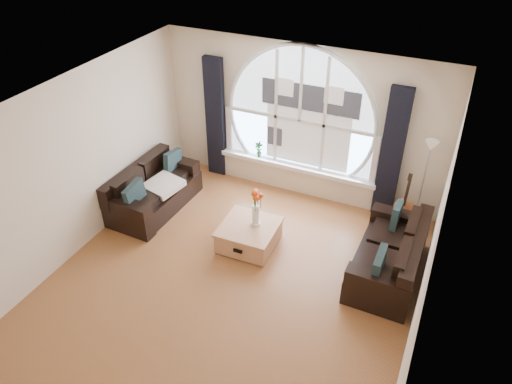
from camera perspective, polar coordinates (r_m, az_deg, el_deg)
The scene contains 21 objects.
ground at distance 7.14m, azimuth -3.04°, elevation -10.73°, with size 5.00×5.50×0.01m, color brown.
ceiling at distance 5.57m, azimuth -3.88°, elevation 9.30°, with size 5.00×5.50×0.01m, color silver.
wall_back at distance 8.43m, azimuth 5.25°, elevation 8.17°, with size 5.00×0.01×2.70m, color beige.
wall_front at distance 4.73m, azimuth -19.84°, elevation -20.14°, with size 5.00×0.01×2.70m, color beige.
wall_left at distance 7.58m, azimuth -20.47°, elevation 2.78°, with size 0.01×5.50×2.70m, color beige.
wall_right at distance 5.77m, azimuth 19.46°, elevation -7.94°, with size 0.01×5.50×2.70m, color beige.
attic_slope at distance 5.19m, azimuth 18.32°, elevation 1.08°, with size 0.92×5.50×0.72m, color silver.
arched_window at distance 8.29m, azimuth 5.28°, elevation 9.79°, with size 2.60×0.06×2.15m, color silver.
window_sill at distance 8.75m, azimuth 4.74°, elevation 2.97°, with size 2.90×0.22×0.08m, color white.
window_frame at distance 8.26m, azimuth 5.21°, elevation 9.72°, with size 2.76×0.08×2.15m, color white.
neighbor_house at distance 8.29m, azimuth 6.18°, elevation 8.78°, with size 1.70×0.02×1.50m, color silver.
curtain_left at distance 9.01m, azimuth -4.78°, elevation 8.58°, with size 0.35×0.12×2.30m, color black.
curtain_right at distance 8.11m, azimuth 15.58°, elevation 4.24°, with size 0.35×0.12×2.30m, color black.
sofa_left at distance 8.53m, azimuth -11.89°, elevation 0.46°, with size 0.86×1.72×0.76m, color black.
sofa_right at distance 7.28m, azimuth 15.33°, elevation -6.84°, with size 0.87×1.74×0.77m, color black.
coffee_chest at distance 7.64m, azimuth -0.83°, elevation -4.98°, with size 0.86×0.86×0.42m, color #AC734C.
throw_blanket at distance 8.38m, azimuth -10.79°, elevation 0.80°, with size 0.55×0.55×0.10m, color silver.
vase_flowers at distance 7.33m, azimuth -0.04°, elevation -1.35°, with size 0.24×0.24×0.70m, color white.
floor_lamp at distance 8.11m, azimuth 18.90°, elevation 0.68°, with size 0.24×0.24×1.60m, color #B2B2B2.
guitar at distance 8.23m, azimuth 17.17°, elevation -0.72°, with size 0.36×0.24×1.06m, color brown.
potted_plant at distance 8.89m, azimuth 0.33°, elevation 5.03°, with size 0.15×0.10×0.29m, color #1E6023.
Camera 1 is at (2.42, -4.43, 5.05)m, focal length 34.14 mm.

